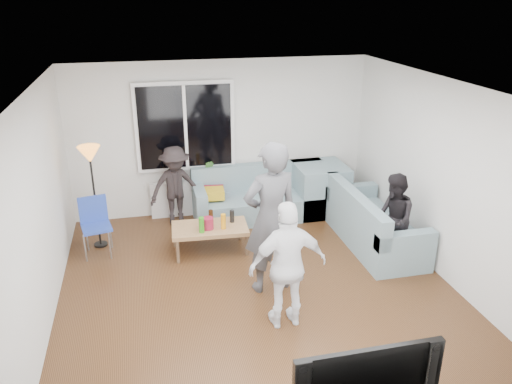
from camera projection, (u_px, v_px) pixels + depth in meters
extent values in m
cube|color=#56351C|center=(259.00, 294.00, 6.50)|extent=(5.00, 5.50, 0.04)
cube|color=white|center=(260.00, 88.00, 5.51)|extent=(5.00, 5.50, 0.04)
cube|color=silver|center=(221.00, 138.00, 8.51)|extent=(5.00, 0.04, 2.60)
cube|color=silver|center=(352.00, 349.00, 3.50)|extent=(5.00, 0.04, 2.60)
cube|color=silver|center=(34.00, 220.00, 5.48)|extent=(0.04, 5.50, 2.60)
cube|color=silver|center=(448.00, 182.00, 6.54)|extent=(0.04, 5.50, 2.60)
cube|color=white|center=(185.00, 126.00, 8.22)|extent=(1.62, 0.06, 1.47)
cube|color=black|center=(185.00, 127.00, 8.18)|extent=(1.50, 0.02, 1.35)
cube|color=white|center=(185.00, 127.00, 8.17)|extent=(0.05, 0.03, 1.35)
cube|color=silver|center=(189.00, 198.00, 8.64)|extent=(1.30, 0.12, 0.62)
imported|color=#376729|center=(208.00, 170.00, 8.51)|extent=(0.23, 0.20, 0.34)
imported|color=silver|center=(178.00, 177.00, 8.43)|extent=(0.19, 0.19, 0.17)
cube|color=slate|center=(320.00, 188.00, 8.73)|extent=(0.85, 0.85, 0.85)
cube|color=gold|center=(212.00, 194.00, 8.28)|extent=(0.40, 0.35, 0.14)
cube|color=maroon|center=(213.00, 192.00, 8.36)|extent=(0.39, 0.33, 0.13)
cube|color=#AC7E53|center=(210.00, 239.00, 7.45)|extent=(1.14, 0.67, 0.40)
cylinder|color=maroon|center=(208.00, 223.00, 7.28)|extent=(0.17, 0.17, 0.17)
imported|color=#47474C|center=(271.00, 219.00, 6.24)|extent=(0.79, 0.59, 1.98)
imported|color=white|center=(288.00, 265.00, 5.62)|extent=(0.91, 0.40, 1.53)
imported|color=black|center=(393.00, 219.00, 7.03)|extent=(0.62, 0.73, 1.30)
imported|color=black|center=(176.00, 186.00, 8.14)|extent=(0.95, 0.68, 1.34)
imported|color=black|center=(361.00, 375.00, 3.99)|extent=(1.20, 0.16, 0.69)
cylinder|color=black|center=(232.00, 216.00, 7.49)|extent=(0.07, 0.07, 0.19)
cylinder|color=orange|center=(223.00, 221.00, 7.27)|extent=(0.07, 0.07, 0.23)
cylinder|color=#341B0B|center=(211.00, 216.00, 7.50)|extent=(0.07, 0.07, 0.19)
cylinder|color=#30961B|center=(202.00, 225.00, 7.16)|extent=(0.08, 0.08, 0.23)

